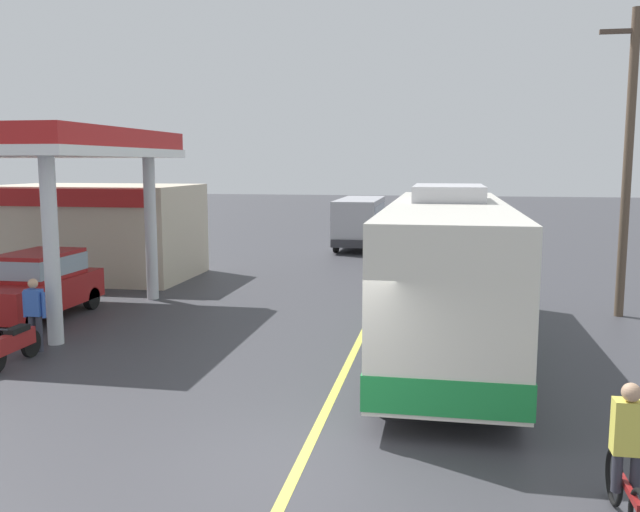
{
  "coord_description": "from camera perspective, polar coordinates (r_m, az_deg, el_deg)",
  "views": [
    {
      "loc": [
        1.9,
        -8.58,
        4.2
      ],
      "look_at": [
        -1.5,
        10.0,
        1.6
      ],
      "focal_mm": 38.03,
      "sensor_mm": 36.0,
      "label": 1
    }
  ],
  "objects": [
    {
      "name": "car_at_pump",
      "position": [
        19.78,
        -22.65,
        -2.04
      ],
      "size": [
        1.7,
        4.2,
        1.82
      ],
      "color": "maroon",
      "rests_on": "ground"
    },
    {
      "name": "motorcycle_parked_forecourt",
      "position": [
        15.65,
        -24.37,
        -6.77
      ],
      "size": [
        0.55,
        1.8,
        0.92
      ],
      "color": "black",
      "rests_on": "ground"
    },
    {
      "name": "minibus_opposing_lane",
      "position": [
        33.81,
        3.37,
        3.19
      ],
      "size": [
        2.04,
        6.13,
        2.44
      ],
      "color": "#A5A5AD",
      "rests_on": "ground"
    },
    {
      "name": "cyclist_on_shoulder",
      "position": [
        8.9,
        24.42,
        -15.46
      ],
      "size": [
        0.34,
        1.82,
        1.72
      ],
      "color": "black",
      "rests_on": "ground"
    },
    {
      "name": "pedestrian_near_pump",
      "position": [
        16.42,
        -22.89,
        -4.27
      ],
      "size": [
        0.55,
        0.22,
        1.66
      ],
      "color": "#33333F",
      "rests_on": "ground"
    },
    {
      "name": "gas_station_roadside",
      "position": [
        24.49,
        -20.57,
        3.65
      ],
      "size": [
        9.1,
        11.95,
        5.1
      ],
      "color": "#B21E1E",
      "rests_on": "ground"
    },
    {
      "name": "ground",
      "position": [
        28.95,
        6.49,
        -0.56
      ],
      "size": [
        120.0,
        120.0,
        0.0
      ],
      "primitive_type": "plane",
      "color": "#38383D"
    },
    {
      "name": "utility_pole_roadside",
      "position": [
        20.11,
        24.49,
        7.41
      ],
      "size": [
        1.8,
        0.24,
        8.23
      ],
      "color": "brown",
      "rests_on": "ground"
    },
    {
      "name": "coach_bus_main",
      "position": [
        15.41,
        10.63,
        -1.56
      ],
      "size": [
        2.6,
        11.04,
        3.69
      ],
      "color": "silver",
      "rests_on": "ground"
    },
    {
      "name": "lane_divider_stripe",
      "position": [
        24.03,
        5.68,
        -2.26
      ],
      "size": [
        0.16,
        50.0,
        0.01
      ],
      "primitive_type": "cube",
      "color": "#D8CC4C",
      "rests_on": "ground"
    }
  ]
}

